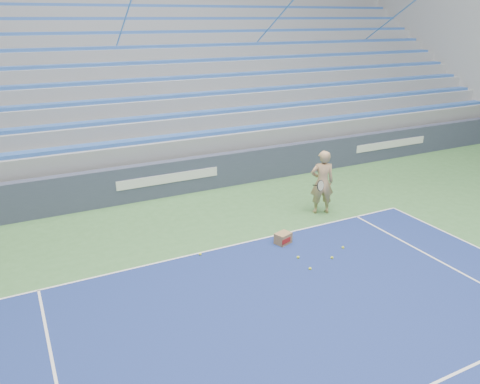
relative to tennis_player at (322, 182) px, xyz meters
name	(u,v)px	position (x,y,z in m)	size (l,w,h in m)	color
sponsor_barrier	(167,178)	(-3.40, 3.27, -0.36)	(30.00, 0.32, 1.10)	#383F56
bleachers	(118,94)	(-3.40, 8.99, 1.45)	(31.00, 9.15, 7.30)	gray
tennis_player	(322,182)	(0.00, 0.00, 0.00)	(0.99, 0.94, 1.82)	tan
ball_box	(283,238)	(-1.98, -1.19, -0.77)	(0.45, 0.39, 0.28)	#967248
tennis_ball_0	(200,254)	(-4.02, -0.83, -0.88)	(0.07, 0.07, 0.07)	#D8E92F
tennis_ball_1	(332,258)	(-1.39, -2.36, -0.88)	(0.07, 0.07, 0.07)	#D8E92F
tennis_ball_2	(310,269)	(-2.13, -2.54, -0.88)	(0.07, 0.07, 0.07)	#D8E92F
tennis_ball_3	(343,247)	(-0.84, -2.07, -0.88)	(0.07, 0.07, 0.07)	#D8E92F
tennis_ball_4	(298,257)	(-2.07, -1.99, -0.88)	(0.07, 0.07, 0.07)	#D8E92F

